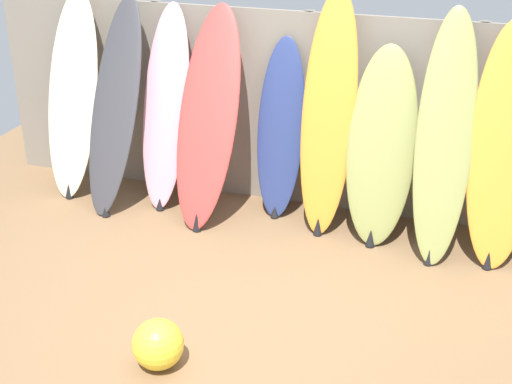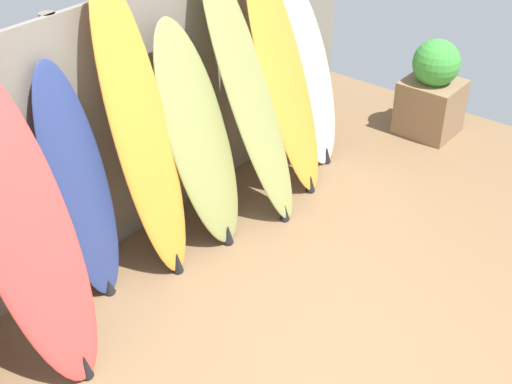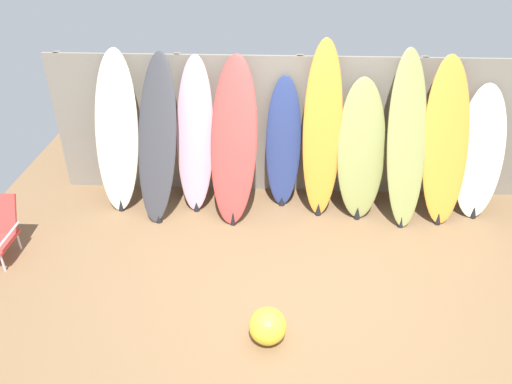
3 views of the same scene
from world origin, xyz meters
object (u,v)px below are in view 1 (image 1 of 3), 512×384
object	(u,v)px
surfboard_olive_6	(381,147)
beach_ball	(158,344)
surfboard_navy_4	(281,131)
surfboard_olive_7	(445,138)
surfboard_red_3	(208,119)
surfboard_orange_8	(504,147)
surfboard_charcoal_1	(115,108)
surfboard_pink_2	(166,109)
surfboard_orange_5	(328,116)
surfboard_cream_0	(72,97)

from	to	relation	value
surfboard_olive_6	beach_ball	distance (m)	2.53
surfboard_navy_4	surfboard_olive_7	world-z (taller)	surfboard_olive_7
surfboard_red_3	surfboard_orange_8	bearing A→B (deg)	1.65
surfboard_charcoal_1	surfboard_pink_2	bearing A→B (deg)	22.92
beach_ball	surfboard_navy_4	bearing A→B (deg)	87.03
surfboard_orange_8	beach_ball	xyz separation A→B (m)	(-2.00, -2.19, -0.77)
surfboard_orange_5	surfboard_olive_7	bearing A→B (deg)	-5.85
surfboard_charcoal_1	surfboard_orange_8	bearing A→B (deg)	1.23
surfboard_charcoal_1	surfboard_navy_4	world-z (taller)	surfboard_charcoal_1
surfboard_charcoal_1	surfboard_olive_7	bearing A→B (deg)	0.99
surfboard_orange_5	surfboard_orange_8	size ratio (longest dim) A/B	1.08
surfboard_navy_4	surfboard_olive_7	bearing A→B (deg)	-8.88
surfboard_charcoal_1	beach_ball	size ratio (longest dim) A/B	5.66
surfboard_cream_0	surfboard_olive_6	bearing A→B (deg)	-1.01
surfboard_pink_2	surfboard_red_3	world-z (taller)	surfboard_red_3
surfboard_red_3	beach_ball	world-z (taller)	surfboard_red_3
surfboard_orange_5	surfboard_orange_8	bearing A→B (deg)	-3.10
surfboard_red_3	surfboard_navy_4	xyz separation A→B (m)	(0.58, 0.27, -0.14)
surfboard_orange_5	surfboard_red_3	bearing A→B (deg)	-171.84
surfboard_red_3	surfboard_orange_5	bearing A→B (deg)	8.16
surfboard_olive_7	beach_ball	distance (m)	2.77
surfboard_olive_6	surfboard_olive_7	size ratio (longest dim) A/B	0.84
surfboard_olive_6	surfboard_orange_8	bearing A→B (deg)	-1.60
surfboard_red_3	surfboard_olive_7	xyz separation A→B (m)	(2.00, 0.05, 0.04)
surfboard_orange_5	surfboard_pink_2	bearing A→B (deg)	178.96
surfboard_navy_4	surfboard_olive_6	distance (m)	0.94
surfboard_cream_0	surfboard_navy_4	size ratio (longest dim) A/B	1.19
surfboard_pink_2	surfboard_red_3	size ratio (longest dim) A/B	0.98
surfboard_charcoal_1	surfboard_orange_5	bearing A→B (deg)	4.41
surfboard_cream_0	surfboard_navy_4	world-z (taller)	surfboard_cream_0
surfboard_olive_6	beach_ball	bearing A→B (deg)	-115.24
surfboard_olive_7	beach_ball	size ratio (longest dim) A/B	5.83
surfboard_navy_4	surfboard_orange_5	size ratio (longest dim) A/B	0.78
surfboard_cream_0	beach_ball	world-z (taller)	surfboard_cream_0
surfboard_pink_2	surfboard_olive_7	bearing A→B (deg)	-2.92
surfboard_pink_2	surfboard_red_3	xyz separation A→B (m)	(0.48, -0.18, 0.02)
surfboard_red_3	surfboard_olive_7	bearing A→B (deg)	1.40
surfboard_pink_2	surfboard_navy_4	size ratio (longest dim) A/B	1.15
surfboard_pink_2	surfboard_navy_4	bearing A→B (deg)	5.11
surfboard_navy_4	beach_ball	size ratio (longest dim) A/B	4.79
surfboard_charcoal_1	beach_ball	bearing A→B (deg)	-57.33
surfboard_charcoal_1	surfboard_navy_4	size ratio (longest dim) A/B	1.18
surfboard_orange_5	surfboard_olive_6	size ratio (longest dim) A/B	1.26
surfboard_olive_7	beach_ball	bearing A→B (deg)	-125.45
surfboard_cream_0	surfboard_red_3	bearing A→B (deg)	-5.98
surfboard_red_3	surfboard_charcoal_1	bearing A→B (deg)	-179.93
beach_ball	surfboard_olive_6	bearing A→B (deg)	64.76
surfboard_charcoal_1	surfboard_olive_7	world-z (taller)	surfboard_olive_7
surfboard_charcoal_1	surfboard_orange_8	world-z (taller)	surfboard_charcoal_1
surfboard_red_3	surfboard_olive_6	distance (m)	1.51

